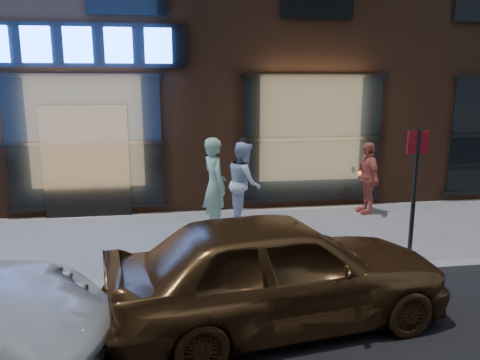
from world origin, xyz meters
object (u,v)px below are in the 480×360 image
at_px(man_cap, 244,182).
at_px(gold_sedan, 278,270).
at_px(passerby, 367,178).
at_px(sign_post, 415,185).
at_px(man_bowtie, 215,185).

distance_m(man_cap, gold_sedan, 4.15).
xyz_separation_m(passerby, gold_sedan, (-3.06, -4.47, -0.10)).
distance_m(passerby, gold_sedan, 5.42).
xyz_separation_m(man_cap, gold_sedan, (-0.25, -4.14, -0.16)).
bearing_deg(sign_post, passerby, 79.14).
distance_m(passerby, sign_post, 3.07).
distance_m(man_bowtie, sign_post, 3.63).
distance_m(man_cap, passerby, 2.83).
distance_m(man_bowtie, passerby, 3.56).
relative_size(man_bowtie, sign_post, 0.85).
relative_size(man_bowtie, man_cap, 1.09).
height_order(man_bowtie, sign_post, sign_post).
relative_size(man_cap, sign_post, 0.79).
xyz_separation_m(man_bowtie, gold_sedan, (0.40, -3.63, -0.23)).
bearing_deg(man_cap, gold_sedan, 179.09).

